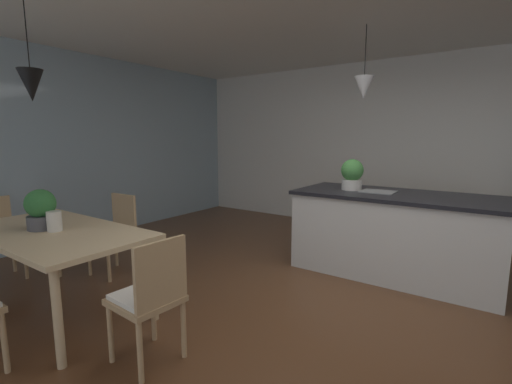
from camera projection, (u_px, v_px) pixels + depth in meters
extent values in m
cube|color=brown|center=(333.00, 322.00, 2.96)|extent=(10.00, 8.40, 0.04)
cube|color=white|center=(421.00, 147.00, 5.39)|extent=(10.00, 0.12, 2.70)
cube|color=#9EB7C6|center=(68.00, 148.00, 5.05)|extent=(0.06, 8.40, 2.70)
cube|color=#D1B284|center=(53.00, 232.00, 3.00)|extent=(1.76, 0.93, 0.04)
cylinder|color=#D1B284|center=(56.00, 245.00, 3.82)|extent=(0.06, 0.06, 0.71)
cylinder|color=#D1B284|center=(153.00, 279.00, 2.91)|extent=(0.06, 0.06, 0.71)
cylinder|color=#D1B284|center=(58.00, 317.00, 2.29)|extent=(0.06, 0.06, 0.71)
cube|color=tan|center=(146.00, 300.00, 2.36)|extent=(0.42, 0.42, 0.04)
cube|color=white|center=(146.00, 295.00, 2.36)|extent=(0.38, 0.38, 0.03)
cube|color=tan|center=(161.00, 273.00, 2.22)|extent=(0.05, 0.38, 0.42)
cylinder|color=tan|center=(110.00, 334.00, 2.37)|extent=(0.04, 0.04, 0.41)
cylinder|color=tan|center=(154.00, 314.00, 2.63)|extent=(0.04, 0.04, 0.41)
cylinder|color=tan|center=(140.00, 353.00, 2.16)|extent=(0.04, 0.04, 0.41)
cylinder|color=tan|center=(184.00, 329.00, 2.42)|extent=(0.04, 0.04, 0.41)
cylinder|color=tan|center=(5.00, 343.00, 2.26)|extent=(0.04, 0.04, 0.41)
cylinder|color=tan|center=(26.00, 260.00, 3.79)|extent=(0.04, 0.04, 0.41)
cylinder|color=tan|center=(14.00, 254.00, 3.99)|extent=(0.04, 0.04, 0.41)
cube|color=tan|center=(111.00, 236.00, 3.90)|extent=(0.42, 0.42, 0.04)
cube|color=white|center=(111.00, 233.00, 3.89)|extent=(0.38, 0.38, 0.03)
cube|color=tan|center=(124.00, 213.00, 4.02)|extent=(0.38, 0.05, 0.42)
cylinder|color=tan|center=(109.00, 263.00, 3.70)|extent=(0.04, 0.04, 0.41)
cylinder|color=tan|center=(89.00, 257.00, 3.88)|extent=(0.04, 0.04, 0.41)
cylinder|color=tan|center=(135.00, 254.00, 3.99)|extent=(0.04, 0.04, 0.41)
cylinder|color=tan|center=(116.00, 249.00, 4.17)|extent=(0.04, 0.04, 0.41)
cube|color=silver|center=(395.00, 235.00, 3.90)|extent=(2.07, 0.91, 0.88)
cube|color=black|center=(397.00, 195.00, 3.84)|extent=(2.13, 0.97, 0.04)
cube|color=gray|center=(378.00, 192.00, 3.95)|extent=(0.36, 0.30, 0.01)
cylinder|color=black|center=(25.00, 23.00, 2.71)|extent=(0.01, 0.01, 0.67)
cone|color=black|center=(31.00, 85.00, 2.78)|extent=(0.19, 0.19, 0.25)
cylinder|color=black|center=(366.00, 50.00, 3.84)|extent=(0.01, 0.01, 0.54)
cone|color=#B7B7B7|center=(364.00, 88.00, 3.89)|extent=(0.21, 0.21, 0.24)
cylinder|color=beige|center=(352.00, 185.00, 4.11)|extent=(0.23, 0.23, 0.12)
sphere|color=#478C42|center=(352.00, 170.00, 4.09)|extent=(0.25, 0.25, 0.25)
cylinder|color=#4C4C51|center=(42.00, 222.00, 3.01)|extent=(0.22, 0.22, 0.12)
sphere|color=#2D6B33|center=(40.00, 204.00, 2.99)|extent=(0.24, 0.24, 0.24)
cylinder|color=silver|center=(54.00, 221.00, 2.94)|extent=(0.11, 0.11, 0.17)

